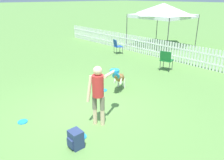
{
  "coord_description": "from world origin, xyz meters",
  "views": [
    {
      "loc": [
        4.57,
        -3.05,
        3.06
      ],
      "look_at": [
        0.08,
        0.94,
        0.74
      ],
      "focal_mm": 35.0,
      "sensor_mm": 36.0,
      "label": 1
    }
  ],
  "objects_px": {
    "leaping_dog": "(119,78)",
    "frisbee_near_handler": "(103,90)",
    "folding_chair_blue_left": "(117,45)",
    "backpack_on_grass": "(76,139)",
    "folding_chair_center": "(166,59)",
    "frisbee_near_dog": "(81,137)",
    "canopy_tent_main": "(163,10)",
    "handler_person": "(99,89)",
    "frisbee_midfield": "(23,122)"
  },
  "relations": [
    {
      "from": "frisbee_near_handler",
      "to": "folding_chair_blue_left",
      "type": "relative_size",
      "value": 0.31
    },
    {
      "from": "backpack_on_grass",
      "to": "folding_chair_center",
      "type": "xyz_separation_m",
      "value": [
        -1.8,
        5.75,
        0.34
      ]
    },
    {
      "from": "frisbee_midfield",
      "to": "folding_chair_center",
      "type": "xyz_separation_m",
      "value": [
        -0.03,
        6.24,
        0.52
      ]
    },
    {
      "from": "frisbee_near_handler",
      "to": "backpack_on_grass",
      "type": "relative_size",
      "value": 0.61
    },
    {
      "from": "handler_person",
      "to": "canopy_tent_main",
      "type": "relative_size",
      "value": 0.49
    },
    {
      "from": "folding_chair_blue_left",
      "to": "leaping_dog",
      "type": "bearing_deg",
      "value": 156.27
    },
    {
      "from": "frisbee_near_dog",
      "to": "canopy_tent_main",
      "type": "height_order",
      "value": "canopy_tent_main"
    },
    {
      "from": "leaping_dog",
      "to": "backpack_on_grass",
      "type": "bearing_deg",
      "value": 86.64
    },
    {
      "from": "frisbee_midfield",
      "to": "folding_chair_center",
      "type": "height_order",
      "value": "folding_chair_center"
    },
    {
      "from": "handler_person",
      "to": "folding_chair_blue_left",
      "type": "height_order",
      "value": "handler_person"
    },
    {
      "from": "frisbee_near_handler",
      "to": "backpack_on_grass",
      "type": "xyz_separation_m",
      "value": [
        1.94,
        -2.37,
        0.19
      ]
    },
    {
      "from": "frisbee_midfield",
      "to": "canopy_tent_main",
      "type": "bearing_deg",
      "value": 107.2
    },
    {
      "from": "frisbee_near_handler",
      "to": "folding_chair_blue_left",
      "type": "height_order",
      "value": "folding_chair_blue_left"
    },
    {
      "from": "leaping_dog",
      "to": "frisbee_near_handler",
      "type": "xyz_separation_m",
      "value": [
        -0.37,
        -0.4,
        -0.47
      ]
    },
    {
      "from": "handler_person",
      "to": "canopy_tent_main",
      "type": "distance_m",
      "value": 9.73
    },
    {
      "from": "leaping_dog",
      "to": "frisbee_near_handler",
      "type": "bearing_deg",
      "value": 14.53
    },
    {
      "from": "frisbee_near_dog",
      "to": "frisbee_midfield",
      "type": "distance_m",
      "value": 1.73
    },
    {
      "from": "frisbee_near_dog",
      "to": "handler_person",
      "type": "bearing_deg",
      "value": 104.26
    },
    {
      "from": "frisbee_near_dog",
      "to": "folding_chair_center",
      "type": "height_order",
      "value": "folding_chair_center"
    },
    {
      "from": "leaping_dog",
      "to": "frisbee_near_handler",
      "type": "height_order",
      "value": "leaping_dog"
    },
    {
      "from": "frisbee_near_dog",
      "to": "frisbee_near_handler",
      "type": "bearing_deg",
      "value": 129.57
    },
    {
      "from": "backpack_on_grass",
      "to": "folding_chair_center",
      "type": "height_order",
      "value": "folding_chair_center"
    },
    {
      "from": "handler_person",
      "to": "leaping_dog",
      "type": "relative_size",
      "value": 1.44
    },
    {
      "from": "leaping_dog",
      "to": "canopy_tent_main",
      "type": "height_order",
      "value": "canopy_tent_main"
    },
    {
      "from": "leaping_dog",
      "to": "canopy_tent_main",
      "type": "bearing_deg",
      "value": -97.01
    },
    {
      "from": "handler_person",
      "to": "frisbee_near_handler",
      "type": "xyz_separation_m",
      "value": [
        -1.55,
        1.39,
        -0.95
      ]
    },
    {
      "from": "leaping_dog",
      "to": "frisbee_near_dog",
      "type": "relative_size",
      "value": 4.37
    },
    {
      "from": "handler_person",
      "to": "frisbee_midfield",
      "type": "relative_size",
      "value": 6.31
    },
    {
      "from": "handler_person",
      "to": "frisbee_midfield",
      "type": "distance_m",
      "value": 2.22
    },
    {
      "from": "frisbee_midfield",
      "to": "canopy_tent_main",
      "type": "distance_m",
      "value": 10.71
    },
    {
      "from": "backpack_on_grass",
      "to": "folding_chair_blue_left",
      "type": "bearing_deg",
      "value": 131.04
    },
    {
      "from": "frisbee_near_dog",
      "to": "canopy_tent_main",
      "type": "bearing_deg",
      "value": 116.7
    },
    {
      "from": "handler_person",
      "to": "folding_chair_center",
      "type": "xyz_separation_m",
      "value": [
        -1.4,
        4.77,
        -0.43
      ]
    },
    {
      "from": "backpack_on_grass",
      "to": "frisbee_near_handler",
      "type": "bearing_deg",
      "value": 129.35
    },
    {
      "from": "leaping_dog",
      "to": "frisbee_midfield",
      "type": "bearing_deg",
      "value": 53.66
    },
    {
      "from": "folding_chair_center",
      "to": "canopy_tent_main",
      "type": "distance_m",
      "value": 5.15
    },
    {
      "from": "canopy_tent_main",
      "to": "backpack_on_grass",
      "type": "bearing_deg",
      "value": -62.93
    },
    {
      "from": "handler_person",
      "to": "folding_chair_center",
      "type": "bearing_deg",
      "value": 73.38
    },
    {
      "from": "frisbee_midfield",
      "to": "backpack_on_grass",
      "type": "xyz_separation_m",
      "value": [
        1.77,
        0.49,
        0.19
      ]
    },
    {
      "from": "leaping_dog",
      "to": "backpack_on_grass",
      "type": "xyz_separation_m",
      "value": [
        1.58,
        -2.77,
        -0.28
      ]
    },
    {
      "from": "handler_person",
      "to": "folding_chair_blue_left",
      "type": "xyz_separation_m",
      "value": [
        -5.03,
        5.25,
        -0.48
      ]
    },
    {
      "from": "frisbee_midfield",
      "to": "handler_person",
      "type": "bearing_deg",
      "value": 46.99
    },
    {
      "from": "leaping_dog",
      "to": "backpack_on_grass",
      "type": "height_order",
      "value": "leaping_dog"
    },
    {
      "from": "frisbee_near_dog",
      "to": "leaping_dog",
      "type": "bearing_deg",
      "value": 118.6
    },
    {
      "from": "frisbee_midfield",
      "to": "folding_chair_blue_left",
      "type": "xyz_separation_m",
      "value": [
        -3.66,
        6.72,
        0.47
      ]
    },
    {
      "from": "handler_person",
      "to": "frisbee_near_handler",
      "type": "relative_size",
      "value": 6.31
    },
    {
      "from": "handler_person",
      "to": "frisbee_near_dog",
      "type": "bearing_deg",
      "value": -108.73
    },
    {
      "from": "handler_person",
      "to": "canopy_tent_main",
      "type": "height_order",
      "value": "canopy_tent_main"
    },
    {
      "from": "folding_chair_center",
      "to": "frisbee_midfield",
      "type": "bearing_deg",
      "value": 74.41
    },
    {
      "from": "frisbee_near_dog",
      "to": "canopy_tent_main",
      "type": "xyz_separation_m",
      "value": [
        -4.64,
        9.24,
        2.23
      ]
    }
  ]
}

